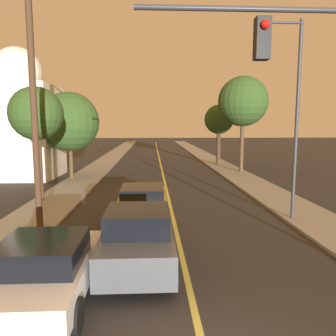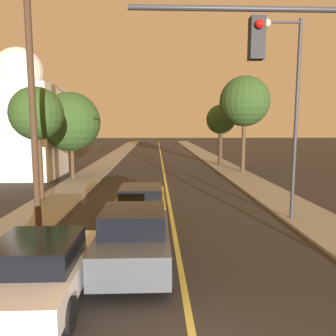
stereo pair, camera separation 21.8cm
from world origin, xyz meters
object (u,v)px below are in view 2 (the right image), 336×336
car_outer_lane_front (40,267)px  tree_left_far (71,122)px  car_near_lane_second (141,202)px  car_near_lane_front (134,238)px  streetlamp_right (289,96)px  tree_right_far (245,102)px  utility_pole_left (32,102)px  tree_left_near (37,115)px  tree_right_near (221,120)px  domed_building_left (22,121)px

car_outer_lane_front → tree_left_far: 17.38m
car_near_lane_second → car_outer_lane_front: (-2.00, -6.22, -0.00)m
car_near_lane_front → car_near_lane_second: 4.66m
car_outer_lane_front → tree_left_far: tree_left_far is taller
car_outer_lane_front → streetlamp_right: (7.86, 5.83, 4.31)m
car_near_lane_second → tree_right_far: tree_right_far is taller
utility_pole_left → tree_right_far: size_ratio=1.16×
streetlamp_right → tree_left_near: size_ratio=1.37×
tree_left_near → tree_right_near: bearing=50.5°
streetlamp_right → tree_left_near: 11.95m
car_outer_lane_front → domed_building_left: (-7.42, 18.11, 3.48)m
car_near_lane_second → domed_building_left: domed_building_left is taller
tree_left_near → tree_right_near: size_ratio=0.99×
tree_left_near → tree_right_near: 19.42m
car_near_lane_front → tree_left_far: bearing=109.8°
tree_left_far → domed_building_left: domed_building_left is taller
domed_building_left → tree_left_far: bearing=-19.5°
tree_left_near → car_near_lane_front: bearing=-56.9°
tree_left_far → utility_pole_left: bearing=-82.3°
streetlamp_right → tree_left_near: streetlamp_right is taller
tree_right_near → domed_building_left: (-16.37, -6.71, -0.20)m
tree_right_near → domed_building_left: domed_building_left is taller
car_near_lane_second → domed_building_left: bearing=128.4°
car_near_lane_second → car_outer_lane_front: bearing=-107.9°
car_near_lane_second → tree_left_near: size_ratio=0.76×
car_near_lane_second → tree_left_near: tree_left_near is taller
car_outer_lane_front → streetlamp_right: size_ratio=0.53×
tree_left_near → tree_right_far: bearing=36.3°
car_near_lane_second → domed_building_left: size_ratio=0.46×
utility_pole_left → tree_right_near: size_ratio=1.54×
car_near_lane_front → car_near_lane_second: (0.00, 4.66, -0.09)m
streetlamp_right → tree_right_far: (1.95, 13.70, 0.77)m
car_outer_lane_front → tree_right_near: tree_right_near is taller
car_outer_lane_front → tree_right_far: tree_right_far is taller
tree_left_near → car_outer_lane_front: bearing=-71.0°
tree_left_near → domed_building_left: bearing=116.0°
tree_left_far → tree_right_far: size_ratio=0.79×
car_outer_lane_front → tree_left_near: (-3.39, 9.83, 3.69)m
car_outer_lane_front → tree_left_far: (-3.43, 16.70, 3.41)m
tree_right_far → tree_right_near: bearing=99.1°
streetlamp_right → utility_pole_left: size_ratio=0.88×
tree_left_far → domed_building_left: (-3.98, 1.41, 0.07)m
car_near_lane_front → tree_right_near: (6.95, 23.26, 3.59)m
streetlamp_right → tree_left_far: streetlamp_right is taller
car_near_lane_front → car_outer_lane_front: (-2.00, -1.56, -0.10)m
car_near_lane_front → domed_building_left: (-9.42, 16.55, 3.39)m
car_near_lane_second → car_outer_lane_front: size_ratio=1.06×
car_near_lane_front → utility_pole_left: size_ratio=0.45×
car_near_lane_second → tree_left_near: (-5.39, 3.61, 3.69)m
car_near_lane_second → utility_pole_left: utility_pole_left is taller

